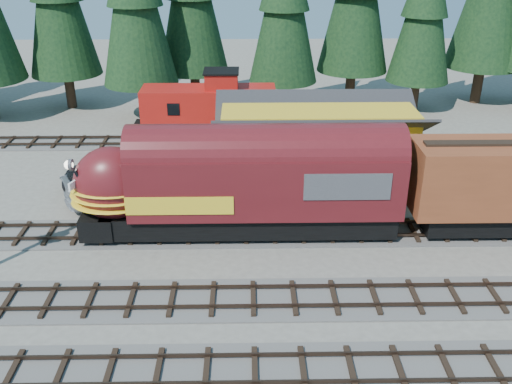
{
  "coord_description": "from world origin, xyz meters",
  "views": [
    {
      "loc": [
        -4.44,
        -22.73,
        15.23
      ],
      "look_at": [
        -3.97,
        4.0,
        2.48
      ],
      "focal_mm": 40.0,
      "sensor_mm": 36.0,
      "label": 1
    }
  ],
  "objects_px": {
    "caboose": "(210,110)",
    "pickup_truck_b": "(122,185)",
    "locomotive": "(231,188)",
    "pickup_truck_a": "(120,177)",
    "depot": "(318,139)"
  },
  "relations": [
    {
      "from": "locomotive",
      "to": "pickup_truck_a",
      "type": "distance_m",
      "value": 9.11
    },
    {
      "from": "caboose",
      "to": "pickup_truck_a",
      "type": "height_order",
      "value": "caboose"
    },
    {
      "from": "depot",
      "to": "locomotive",
      "type": "xyz_separation_m",
      "value": [
        -5.28,
        -6.5,
        -0.26
      ]
    },
    {
      "from": "depot",
      "to": "pickup_truck_b",
      "type": "distance_m",
      "value": 12.31
    },
    {
      "from": "locomotive",
      "to": "caboose",
      "type": "height_order",
      "value": "caboose"
    },
    {
      "from": "depot",
      "to": "locomotive",
      "type": "relative_size",
      "value": 0.75
    },
    {
      "from": "pickup_truck_b",
      "to": "depot",
      "type": "bearing_deg",
      "value": -108.06
    },
    {
      "from": "caboose",
      "to": "pickup_truck_a",
      "type": "bearing_deg",
      "value": -121.27
    },
    {
      "from": "caboose",
      "to": "pickup_truck_b",
      "type": "height_order",
      "value": "caboose"
    },
    {
      "from": "locomotive",
      "to": "pickup_truck_a",
      "type": "height_order",
      "value": "locomotive"
    },
    {
      "from": "depot",
      "to": "locomotive",
      "type": "height_order",
      "value": "depot"
    },
    {
      "from": "depot",
      "to": "pickup_truck_b",
      "type": "height_order",
      "value": "depot"
    },
    {
      "from": "depot",
      "to": "pickup_truck_a",
      "type": "bearing_deg",
      "value": -175.45
    },
    {
      "from": "depot",
      "to": "locomotive",
      "type": "bearing_deg",
      "value": -129.1
    },
    {
      "from": "depot",
      "to": "pickup_truck_b",
      "type": "xyz_separation_m",
      "value": [
        -11.94,
        -2.21,
        -2.0
      ]
    }
  ]
}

